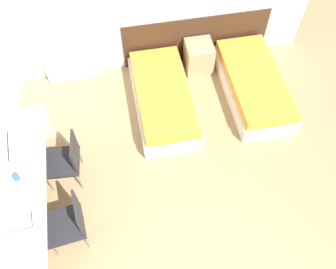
# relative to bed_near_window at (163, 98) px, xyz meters

# --- Properties ---
(headboard_panel) EXTENTS (2.47, 0.03, 0.86)m
(headboard_panel) POSITION_rel_bed_near_window_xyz_m (0.74, 0.96, 0.24)
(headboard_panel) COLOR #382316
(headboard_panel) RESTS_ON ground_plane
(bed_near_window) EXTENTS (0.88, 1.86, 0.40)m
(bed_near_window) POSITION_rel_bed_near_window_xyz_m (0.00, 0.00, 0.00)
(bed_near_window) COLOR silver
(bed_near_window) RESTS_ON ground_plane
(bed_near_door) EXTENTS (0.88, 1.86, 0.40)m
(bed_near_door) POSITION_rel_bed_near_window_xyz_m (1.49, 0.00, 0.00)
(bed_near_door) COLOR silver
(bed_near_door) RESTS_ON ground_plane
(nightstand) EXTENTS (0.44, 0.43, 0.52)m
(nightstand) POSITION_rel_bed_near_window_xyz_m (0.74, 0.72, 0.07)
(nightstand) COLOR tan
(nightstand) RESTS_ON ground_plane
(radiator) EXTENTS (0.85, 0.12, 0.46)m
(radiator) POSITION_rel_bed_near_window_xyz_m (-1.36, 0.88, 0.03)
(radiator) COLOR silver
(radiator) RESTS_ON ground_plane
(desk) EXTENTS (0.59, 2.41, 0.75)m
(desk) POSITION_rel_bed_near_window_xyz_m (-1.99, -1.45, 0.41)
(desk) COLOR beige
(desk) RESTS_ON ground_plane
(chair_near_laptop) EXTENTS (0.50, 0.50, 0.88)m
(chair_near_laptop) POSITION_rel_bed_near_window_xyz_m (-1.49, -1.01, 0.29)
(chair_near_laptop) COLOR #232328
(chair_near_laptop) RESTS_ON ground_plane
(chair_near_notebook) EXTENTS (0.51, 0.51, 0.88)m
(chair_near_notebook) POSITION_rel_bed_near_window_xyz_m (-1.49, -1.89, 0.29)
(chair_near_notebook) COLOR #232328
(chair_near_notebook) RESTS_ON ground_plane
(laptop) EXTENTS (0.37, 0.25, 0.35)m
(laptop) POSITION_rel_bed_near_window_xyz_m (-2.01, -0.96, 0.63)
(laptop) COLOR silver
(laptop) RESTS_ON desk
(open_notebook) EXTENTS (0.31, 0.21, 0.02)m
(open_notebook) POSITION_rel_bed_near_window_xyz_m (-2.00, -1.90, 0.56)
(open_notebook) COLOR black
(open_notebook) RESTS_ON desk
(mug) EXTENTS (0.08, 0.08, 0.09)m
(mug) POSITION_rel_bed_near_window_xyz_m (-2.03, -1.33, 0.60)
(mug) COLOR #2D5184
(mug) RESTS_ON desk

